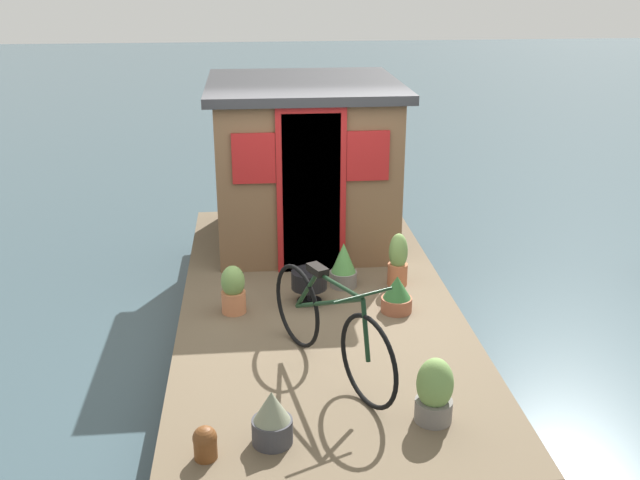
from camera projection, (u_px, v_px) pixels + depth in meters
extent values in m
plane|color=#384C54|center=(318.00, 341.00, 7.42)|extent=(60.00, 60.00, 0.00)
cube|color=brown|center=(318.00, 302.00, 7.27)|extent=(5.68, 2.66, 0.06)
cube|color=#381E19|center=(318.00, 323.00, 7.35)|extent=(5.57, 2.60, 0.40)
cube|color=brown|center=(304.00, 167.00, 8.57)|extent=(1.97, 1.95, 1.77)
cube|color=#28282B|center=(303.00, 86.00, 8.24)|extent=(2.17, 2.15, 0.10)
cube|color=#19334C|center=(311.00, 195.00, 7.64)|extent=(0.04, 0.60, 1.70)
cube|color=maroon|center=(311.00, 190.00, 7.62)|extent=(0.03, 0.72, 1.80)
cube|color=maroon|center=(368.00, 156.00, 7.56)|extent=(0.03, 0.44, 0.52)
cube|color=maroon|center=(254.00, 159.00, 7.45)|extent=(0.03, 0.44, 0.52)
torus|color=black|center=(368.00, 361.00, 5.41)|extent=(0.68, 0.34, 0.73)
torus|color=black|center=(297.00, 306.00, 6.28)|extent=(0.68, 0.34, 0.73)
cylinder|color=black|center=(327.00, 303.00, 5.80)|extent=(0.93, 0.46, 0.50)
cylinder|color=black|center=(339.00, 285.00, 5.58)|extent=(0.60, 0.30, 0.07)
cylinder|color=black|center=(307.00, 290.00, 6.07)|extent=(0.35, 0.19, 0.46)
cylinder|color=black|center=(366.00, 331.00, 5.36)|extent=(0.13, 0.08, 0.47)
cube|color=black|center=(317.00, 270.00, 5.84)|extent=(0.22, 0.18, 0.06)
cylinder|color=black|center=(363.00, 295.00, 5.31)|extent=(0.23, 0.46, 0.02)
cylinder|color=#935138|center=(396.00, 304.00, 6.99)|extent=(0.29, 0.29, 0.14)
cone|color=#2D602D|center=(397.00, 287.00, 6.93)|extent=(0.26, 0.26, 0.22)
cylinder|color=#38383D|center=(272.00, 431.00, 5.07)|extent=(0.28, 0.28, 0.18)
cone|color=gray|center=(272.00, 406.00, 5.00)|extent=(0.26, 0.26, 0.22)
cylinder|color=#B2603D|center=(397.00, 274.00, 7.56)|extent=(0.20, 0.20, 0.23)
ellipsoid|color=#70934C|center=(398.00, 252.00, 7.47)|extent=(0.19, 0.19, 0.39)
cylinder|color=slate|center=(433.00, 410.00, 5.32)|extent=(0.27, 0.27, 0.16)
ellipsoid|color=#70934C|center=(435.00, 384.00, 5.24)|extent=(0.27, 0.27, 0.39)
cylinder|color=#C6754C|center=(234.00, 302.00, 6.96)|extent=(0.23, 0.23, 0.21)
ellipsoid|color=#70934C|center=(233.00, 281.00, 6.89)|extent=(0.22, 0.22, 0.31)
cylinder|color=slate|center=(343.00, 279.00, 7.54)|extent=(0.28, 0.28, 0.16)
cone|color=#4C8942|center=(344.00, 257.00, 7.46)|extent=(0.25, 0.25, 0.31)
cylinder|color=black|center=(309.00, 280.00, 7.12)|extent=(0.35, 0.35, 0.17)
cylinder|color=black|center=(309.00, 295.00, 7.18)|extent=(0.04, 0.04, 0.15)
cylinder|color=black|center=(309.00, 301.00, 7.20)|extent=(0.24, 0.24, 0.02)
cylinder|color=brown|center=(205.00, 448.00, 4.91)|extent=(0.16, 0.16, 0.16)
sphere|color=brown|center=(205.00, 438.00, 4.89)|extent=(0.17, 0.17, 0.17)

